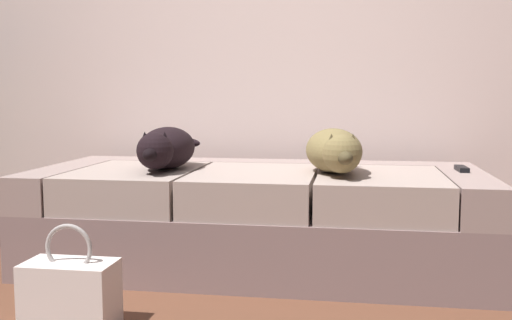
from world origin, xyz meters
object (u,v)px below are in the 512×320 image
at_px(dog_tan, 335,151).
at_px(handbag, 70,293).
at_px(dog_dark, 166,148).
at_px(tv_remote, 462,169).
at_px(couch, 258,217).

bearing_deg(dog_tan, handbag, -138.34).
xyz_separation_m(dog_dark, tv_remote, (1.39, 0.17, -0.09)).
bearing_deg(couch, handbag, -120.53).
relative_size(couch, tv_remote, 14.22).
bearing_deg(handbag, dog_tan, 41.66).
bearing_deg(couch, dog_dark, -168.18).
relative_size(tv_remote, handbag, 0.40).
xyz_separation_m(dog_dark, handbag, (-0.10, -0.81, -0.45)).
height_order(couch, handbag, couch).
bearing_deg(dog_tan, couch, 165.48).
distance_m(dog_tan, tv_remote, 0.62).
xyz_separation_m(couch, dog_tan, (0.37, -0.10, 0.34)).
relative_size(couch, dog_dark, 3.56).
bearing_deg(tv_remote, dog_dark, -174.27).
distance_m(couch, dog_dark, 0.56).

